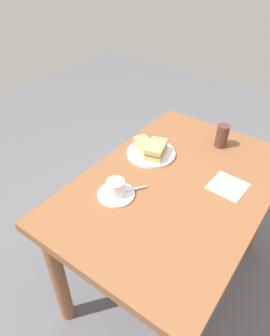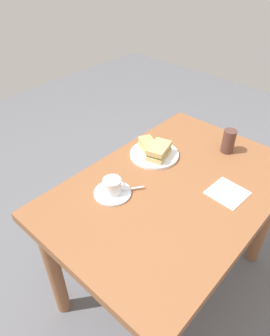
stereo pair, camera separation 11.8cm
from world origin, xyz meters
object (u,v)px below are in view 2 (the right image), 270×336
sandwich_back (148,145)px  coffee_saucer (113,193)px  sandwich_plate (154,154)px  coffee_cup (112,185)px  dining_table (172,205)px  sandwich_front (159,151)px  napkin (227,193)px  spoon (129,189)px  drinking_glass (229,141)px

sandwich_back → coffee_saucer: (0.34, 0.09, -0.03)m
sandwich_plate → coffee_cup: 0.34m
dining_table → sandwich_front: sandwich_front is taller
dining_table → sandwich_front: size_ratio=7.60×
coffee_saucer → napkin: bearing=132.6°
sandwich_plate → coffee_cup: size_ratio=2.34×
dining_table → coffee_saucer: bearing=-36.8°
napkin → coffee_cup: bearing=-47.6°
coffee_saucer → sandwich_plate: bearing=-172.2°
sandwich_plate → napkin: (0.00, 0.41, -0.01)m
dining_table → coffee_cup: (0.22, -0.17, 0.17)m
sandwich_front → dining_table: bearing=58.3°
coffee_cup → sandwich_back: bearing=-165.0°
sandwich_back → coffee_saucer: bearing=15.0°
spoon → napkin: 0.42m
sandwich_plate → drinking_glass: (-0.28, 0.25, 0.05)m
coffee_saucer → napkin: coffee_saucer is taller
sandwich_plate → sandwich_back: sandwich_back is taller
sandwich_front → sandwich_back: (-0.01, -0.08, -0.01)m
sandwich_front → drinking_glass: drinking_glass is taller
dining_table → coffee_saucer: (0.22, -0.17, 0.13)m
drinking_glass → coffee_cup: bearing=-18.4°
dining_table → sandwich_plate: sandwich_plate is taller
sandwich_plate → spoon: (0.28, 0.09, 0.01)m
sandwich_front → drinking_glass: (-0.28, 0.22, 0.02)m
coffee_cup → sandwich_plate: bearing=-172.3°
dining_table → drinking_glass: 0.44m
sandwich_plate → sandwich_front: 0.05m
dining_table → coffee_saucer: coffee_saucer is taller
sandwich_back → napkin: (0.01, 0.46, -0.04)m
sandwich_back → drinking_glass: 0.40m
coffee_saucer → spoon: spoon is taller
dining_table → sandwich_back: (-0.12, -0.26, 0.16)m
napkin → drinking_glass: drinking_glass is taller
sandwich_back → napkin: 0.46m
coffee_saucer → coffee_cup: size_ratio=1.54×
dining_table → sandwich_front: 0.27m
spoon → napkin: size_ratio=0.59×
sandwich_back → drinking_glass: size_ratio=1.12×
drinking_glass → napkin: bearing=29.9°
napkin → coffee_saucer: bearing=-47.4°
dining_table → coffee_cup: coffee_cup is taller
sandwich_plate → spoon: bearing=17.7°
sandwich_plate → spoon: spoon is taller
sandwich_plate → coffee_saucer: bearing=7.8°
napkin → sandwich_front: bearing=-89.6°
drinking_glass → sandwich_plate: bearing=-41.9°
coffee_saucer → drinking_glass: drinking_glass is taller
drinking_glass → sandwich_back: bearing=-47.4°
sandwich_back → coffee_cup: coffee_cup is taller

